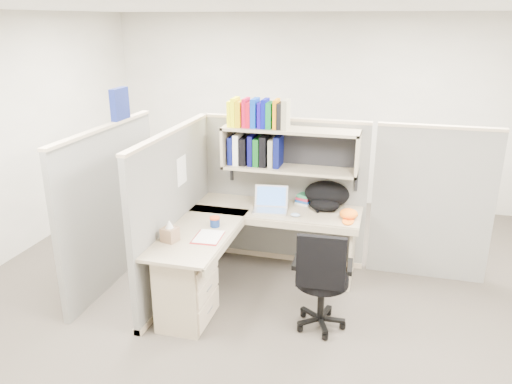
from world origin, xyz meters
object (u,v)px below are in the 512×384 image
(desk, at_px, (213,266))
(backpack, at_px, (326,196))
(task_chair, at_px, (321,295))
(laptop, at_px, (270,200))
(snack_canister, at_px, (215,222))

(desk, bearing_deg, backpack, 48.17)
(backpack, xyz_separation_m, task_chair, (0.12, -1.10, -0.52))
(laptop, height_order, backpack, backpack)
(desk, bearing_deg, laptop, 65.23)
(desk, distance_m, snack_canister, 0.42)
(snack_canister, bearing_deg, backpack, 38.57)
(backpack, bearing_deg, task_chair, -97.39)
(backpack, height_order, task_chair, backpack)
(desk, height_order, task_chair, task_chair)
(backpack, relative_size, snack_canister, 4.75)
(laptop, xyz_separation_m, backpack, (0.54, 0.23, 0.01))
(desk, relative_size, laptop, 5.04)
(desk, xyz_separation_m, backpack, (0.90, 1.00, 0.43))
(task_chair, bearing_deg, snack_canister, 162.55)
(task_chair, bearing_deg, desk, 174.48)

